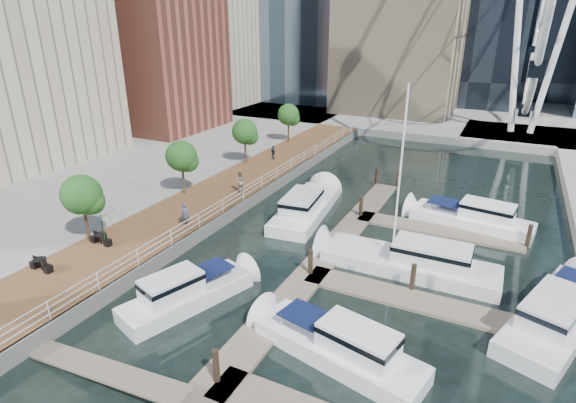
% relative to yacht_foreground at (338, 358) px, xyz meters
% --- Properties ---
extents(ground, '(520.00, 520.00, 0.00)m').
position_rel_yacht_foreground_xyz_m(ground, '(-7.12, -1.84, 0.00)').
color(ground, black).
rests_on(ground, ground).
extents(boardwalk, '(6.00, 60.00, 1.00)m').
position_rel_yacht_foreground_xyz_m(boardwalk, '(-16.12, 13.16, 0.50)').
color(boardwalk, brown).
rests_on(boardwalk, ground).
extents(seawall, '(0.25, 60.00, 1.00)m').
position_rel_yacht_foreground_xyz_m(seawall, '(-13.12, 13.16, 0.50)').
color(seawall, '#595954').
rests_on(seawall, ground).
extents(land_inland, '(48.00, 90.00, 1.00)m').
position_rel_yacht_foreground_xyz_m(land_inland, '(-43.12, 13.16, 0.50)').
color(land_inland, gray).
rests_on(land_inland, ground).
extents(land_far, '(200.00, 114.00, 1.00)m').
position_rel_yacht_foreground_xyz_m(land_far, '(-7.12, 100.16, 0.50)').
color(land_far, gray).
rests_on(land_far, ground).
extents(pier, '(14.00, 12.00, 1.00)m').
position_rel_yacht_foreground_xyz_m(pier, '(6.88, 50.16, 0.50)').
color(pier, gray).
rests_on(pier, ground).
extents(railing, '(0.10, 60.00, 1.05)m').
position_rel_yacht_foreground_xyz_m(railing, '(-13.22, 13.16, 1.52)').
color(railing, white).
rests_on(railing, boardwalk).
extents(floating_docks, '(16.00, 34.00, 2.60)m').
position_rel_yacht_foreground_xyz_m(floating_docks, '(0.84, 8.14, 0.49)').
color(floating_docks, '#6D6051').
rests_on(floating_docks, ground).
extents(midrise_condos, '(19.00, 67.00, 28.00)m').
position_rel_yacht_foreground_xyz_m(midrise_condos, '(-40.69, 24.98, 13.42)').
color(midrise_condos, '#BCAD8E').
rests_on(midrise_condos, ground).
extents(street_trees, '(2.60, 42.60, 4.60)m').
position_rel_yacht_foreground_xyz_m(street_trees, '(-18.52, 12.16, 4.29)').
color(street_trees, '#3F2B1C').
rests_on(street_trees, ground).
extents(cafe_tables, '(2.50, 13.70, 0.74)m').
position_rel_yacht_foreground_xyz_m(cafe_tables, '(-17.52, -3.84, 1.37)').
color(cafe_tables, black).
rests_on(cafe_tables, ground).
extents(yacht_foreground, '(9.41, 4.37, 2.15)m').
position_rel_yacht_foreground_xyz_m(yacht_foreground, '(0.00, 0.00, 0.00)').
color(yacht_foreground, white).
rests_on(yacht_foreground, ground).
extents(pedestrian_near, '(0.74, 0.73, 1.72)m').
position_rel_yacht_foreground_xyz_m(pedestrian_near, '(-14.23, 6.94, 1.86)').
color(pedestrian_near, '#44475B').
rests_on(pedestrian_near, boardwalk).
extents(pedestrian_mid, '(0.78, 0.98, 1.95)m').
position_rel_yacht_foreground_xyz_m(pedestrian_mid, '(-14.39, 14.40, 1.98)').
color(pedestrian_mid, gray).
rests_on(pedestrian_mid, boardwalk).
extents(pedestrian_far, '(0.91, 0.79, 1.47)m').
position_rel_yacht_foreground_xyz_m(pedestrian_far, '(-16.57, 24.56, 1.74)').
color(pedestrian_far, '#343C42').
rests_on(pedestrian_far, boardwalk).
extents(moored_yachts, '(24.01, 33.28, 11.50)m').
position_rel_yacht_foreground_xyz_m(moored_yachts, '(0.59, 8.33, 0.00)').
color(moored_yachts, silver).
rests_on(moored_yachts, ground).
extents(cafe_seating, '(4.60, 14.32, 2.73)m').
position_rel_yacht_foreground_xyz_m(cafe_seating, '(-17.60, -2.98, 2.25)').
color(cafe_seating, '#103C11').
rests_on(cafe_seating, ground).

